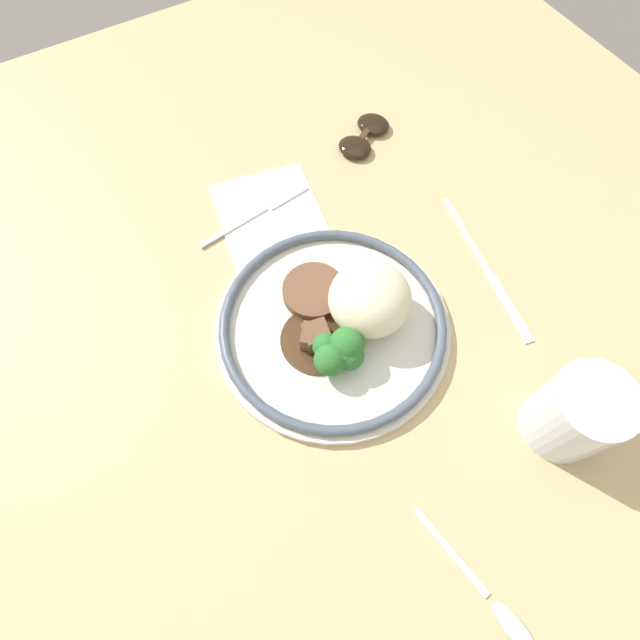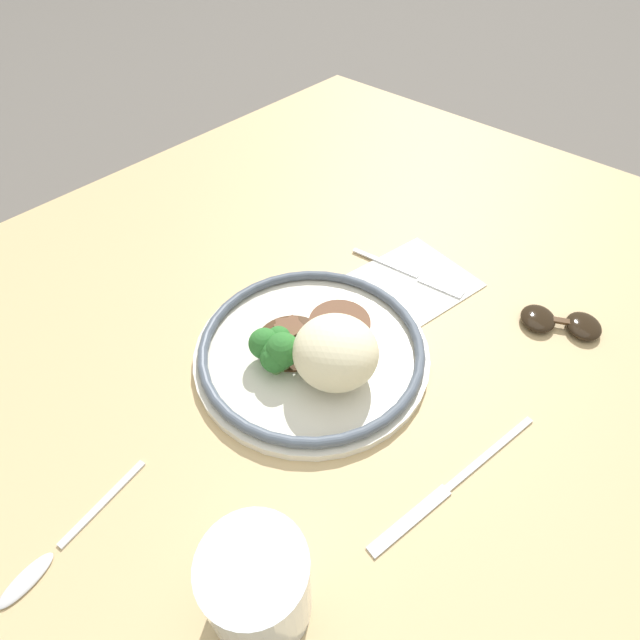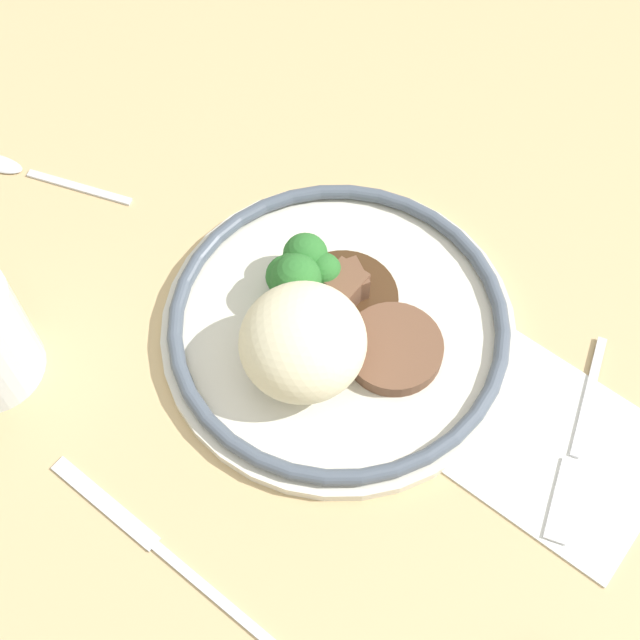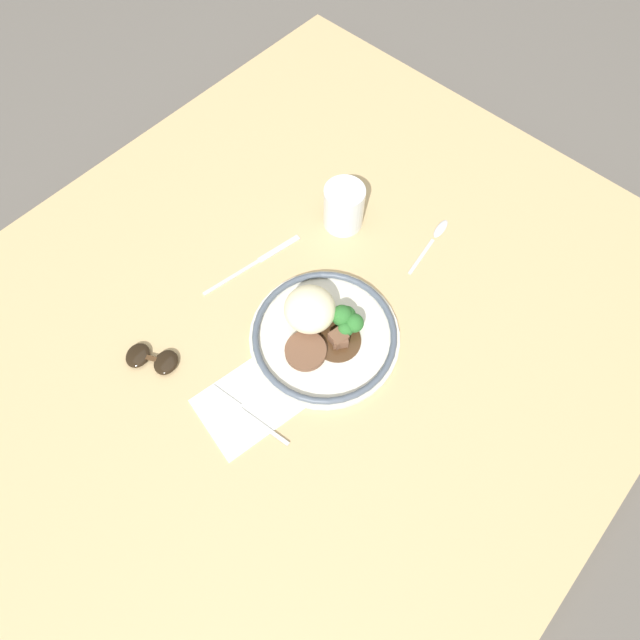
{
  "view_description": "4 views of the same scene",
  "coord_description": "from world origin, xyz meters",
  "px_view_note": "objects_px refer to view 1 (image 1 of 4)",
  "views": [
    {
      "loc": [
        0.21,
        -0.2,
        0.58
      ],
      "look_at": [
        -0.01,
        -0.07,
        0.09
      ],
      "focal_mm": 28.0,
      "sensor_mm": 36.0,
      "label": 1
    },
    {
      "loc": [
        0.27,
        0.2,
        0.51
      ],
      "look_at": [
        -0.03,
        -0.06,
        0.09
      ],
      "focal_mm": 28.0,
      "sensor_mm": 36.0,
      "label": 2
    },
    {
      "loc": [
        -0.15,
        0.25,
        0.66
      ],
      "look_at": [
        0.0,
        -0.05,
        0.08
      ],
      "focal_mm": 50.0,
      "sensor_mm": 36.0,
      "label": 3
    },
    {
      "loc": [
        -0.29,
        -0.31,
        0.89
      ],
      "look_at": [
        -0.0,
        -0.04,
        0.09
      ],
      "focal_mm": 28.0,
      "sensor_mm": 36.0,
      "label": 4
    }
  ],
  "objects_px": {
    "plate": "(341,321)",
    "knife": "(488,271)",
    "fork": "(265,209)",
    "juice_glass": "(573,415)",
    "spoon": "(498,608)",
    "sunglasses": "(364,136)"
  },
  "relations": [
    {
      "from": "plate",
      "to": "juice_glass",
      "type": "xyz_separation_m",
      "value": [
        0.22,
        0.14,
        0.02
      ]
    },
    {
      "from": "plate",
      "to": "sunglasses",
      "type": "bearing_deg",
      "value": 142.32
    },
    {
      "from": "spoon",
      "to": "juice_glass",
      "type": "bearing_deg",
      "value": 113.32
    },
    {
      "from": "juice_glass",
      "to": "knife",
      "type": "bearing_deg",
      "value": 162.35
    },
    {
      "from": "spoon",
      "to": "plate",
      "type": "bearing_deg",
      "value": 167.4
    },
    {
      "from": "fork",
      "to": "sunglasses",
      "type": "height_order",
      "value": "sunglasses"
    },
    {
      "from": "juice_glass",
      "to": "fork",
      "type": "xyz_separation_m",
      "value": [
        -0.42,
        -0.14,
        -0.04
      ]
    },
    {
      "from": "spoon",
      "to": "sunglasses",
      "type": "relative_size",
      "value": 1.45
    },
    {
      "from": "plate",
      "to": "fork",
      "type": "distance_m",
      "value": 0.2
    },
    {
      "from": "fork",
      "to": "sunglasses",
      "type": "bearing_deg",
      "value": 6.0
    },
    {
      "from": "knife",
      "to": "plate",
      "type": "bearing_deg",
      "value": -86.29
    },
    {
      "from": "plate",
      "to": "sunglasses",
      "type": "relative_size",
      "value": 2.56
    },
    {
      "from": "plate",
      "to": "fork",
      "type": "bearing_deg",
      "value": 178.5
    },
    {
      "from": "sunglasses",
      "to": "plate",
      "type": "bearing_deg",
      "value": -65.63
    },
    {
      "from": "spoon",
      "to": "sunglasses",
      "type": "height_order",
      "value": "sunglasses"
    },
    {
      "from": "juice_glass",
      "to": "knife",
      "type": "distance_m",
      "value": 0.21
    },
    {
      "from": "fork",
      "to": "knife",
      "type": "bearing_deg",
      "value": -56.47
    },
    {
      "from": "knife",
      "to": "spoon",
      "type": "height_order",
      "value": "spoon"
    },
    {
      "from": "plate",
      "to": "knife",
      "type": "height_order",
      "value": "plate"
    },
    {
      "from": "fork",
      "to": "spoon",
      "type": "height_order",
      "value": "same"
    },
    {
      "from": "plate",
      "to": "spoon",
      "type": "height_order",
      "value": "plate"
    },
    {
      "from": "spoon",
      "to": "fork",
      "type": "bearing_deg",
      "value": 168.47
    }
  ]
}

